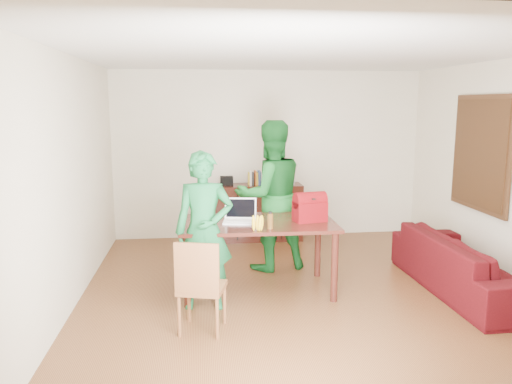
{
  "coord_description": "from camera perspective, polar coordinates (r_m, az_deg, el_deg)",
  "views": [
    {
      "loc": [
        -1.12,
        -5.3,
        2.17
      ],
      "look_at": [
        -0.46,
        0.47,
        1.14
      ],
      "focal_mm": 35.0,
      "sensor_mm": 36.0,
      "label": 1
    }
  ],
  "objects": [
    {
      "name": "room",
      "position": [
        5.61,
        5.22,
        1.13
      ],
      "size": [
        5.2,
        5.7,
        2.9
      ],
      "color": "#4C2313",
      "rests_on": "ground"
    },
    {
      "name": "table",
      "position": [
        5.79,
        0.22,
        -4.45
      ],
      "size": [
        1.79,
        1.02,
        0.83
      ],
      "rotation": [
        0.0,
        0.0,
        -0.01
      ],
      "color": "black",
      "rests_on": "ground"
    },
    {
      "name": "chair",
      "position": [
        4.95,
        -6.19,
        -12.63
      ],
      "size": [
        0.51,
        0.49,
        0.93
      ],
      "rotation": [
        0.0,
        0.0,
        -0.25
      ],
      "color": "brown",
      "rests_on": "ground"
    },
    {
      "name": "person_near",
      "position": [
        5.32,
        -5.95,
        -4.44
      ],
      "size": [
        0.65,
        0.45,
        1.7
      ],
      "primitive_type": "imported",
      "rotation": [
        0.0,
        0.0,
        -0.07
      ],
      "color": "#166432",
      "rests_on": "ground"
    },
    {
      "name": "person_far",
      "position": [
        6.54,
        1.66,
        -0.43
      ],
      "size": [
        1.11,
        0.95,
        1.97
      ],
      "primitive_type": "imported",
      "rotation": [
        0.0,
        0.0,
        3.38
      ],
      "color": "#13591E",
      "rests_on": "ground"
    },
    {
      "name": "laptop",
      "position": [
        5.71,
        -1.88,
        -3.06
      ],
      "size": [
        0.4,
        0.31,
        0.26
      ],
      "rotation": [
        0.0,
        0.0,
        -0.15
      ],
      "color": "white",
      "rests_on": "table"
    },
    {
      "name": "bananas",
      "position": [
        5.36,
        0.19,
        -4.1
      ],
      "size": [
        0.19,
        0.14,
        0.06
      ],
      "primitive_type": null,
      "rotation": [
        0.0,
        0.0,
        -0.2
      ],
      "color": "gold",
      "rests_on": "table"
    },
    {
      "name": "bottle",
      "position": [
        5.43,
        1.63,
        -3.23
      ],
      "size": [
        0.07,
        0.07,
        0.19
      ],
      "primitive_type": "cylinder",
      "rotation": [
        0.0,
        0.0,
        0.08
      ],
      "color": "#573613",
      "rests_on": "table"
    },
    {
      "name": "red_bag",
      "position": [
        5.8,
        6.17,
        -2.03
      ],
      "size": [
        0.4,
        0.28,
        0.27
      ],
      "primitive_type": "cube",
      "rotation": [
        0.0,
        0.0,
        0.2
      ],
      "color": "#6F0807",
      "rests_on": "table"
    },
    {
      "name": "sofa",
      "position": [
        6.38,
        22.82,
        -7.6
      ],
      "size": [
        0.92,
        2.25,
        0.65
      ],
      "primitive_type": "imported",
      "rotation": [
        0.0,
        0.0,
        1.59
      ],
      "color": "#360707",
      "rests_on": "ground"
    }
  ]
}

